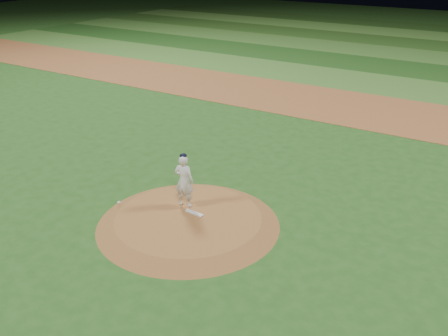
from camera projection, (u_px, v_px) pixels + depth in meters
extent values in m
plane|color=#224E19|center=(189.00, 224.00, 15.05)|extent=(120.00, 120.00, 0.00)
cube|color=brown|center=(348.00, 107.00, 25.82)|extent=(70.00, 6.00, 0.02)
cube|color=#3A6D27|center=(380.00, 84.00, 30.05)|extent=(70.00, 5.00, 0.02)
cube|color=#1C4516|center=(401.00, 68.00, 33.90)|extent=(70.00, 5.00, 0.02)
cube|color=#386B26|center=(419.00, 55.00, 37.74)|extent=(70.00, 5.00, 0.02)
cube|color=#254D18|center=(433.00, 45.00, 41.59)|extent=(70.00, 5.00, 0.02)
cube|color=#447C2D|center=(444.00, 36.00, 45.44)|extent=(70.00, 5.00, 0.02)
cone|color=brown|center=(188.00, 221.00, 15.00)|extent=(5.50, 5.50, 0.25)
cube|color=silver|center=(194.00, 213.00, 15.13)|extent=(0.63, 0.20, 0.03)
ellipsoid|color=silver|center=(119.00, 202.00, 15.73)|extent=(0.11, 0.11, 0.06)
imported|color=white|center=(184.00, 181.00, 15.24)|extent=(0.69, 0.52, 1.71)
ellipsoid|color=black|center=(183.00, 156.00, 14.90)|extent=(0.22, 0.22, 0.15)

